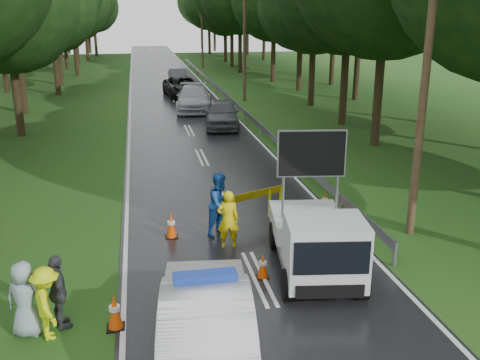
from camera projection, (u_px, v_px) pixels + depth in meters
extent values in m
plane|color=#1A4A15|center=(259.00, 278.00, 13.59)|extent=(160.00, 160.00, 0.00)
cube|color=black|center=(174.00, 99.00, 41.70)|extent=(7.00, 140.00, 0.02)
cylinder|color=gray|center=(395.00, 254.00, 14.15)|extent=(0.12, 0.12, 0.70)
cube|color=gray|center=(221.00, 91.00, 42.20)|extent=(0.05, 60.00, 0.30)
cylinder|color=#3F2D1D|center=(426.00, 67.00, 14.89)|extent=(0.24, 0.24, 10.00)
cylinder|color=#3F2D1D|center=(245.00, 33.00, 39.26)|extent=(0.24, 0.24, 10.00)
cylinder|color=#3F2D1D|center=(202.00, 25.00, 63.62)|extent=(0.24, 0.24, 10.00)
imported|color=silver|center=(206.00, 318.00, 10.36)|extent=(2.20, 5.03, 1.61)
cube|color=#1938A5|center=(205.00, 277.00, 10.09)|extent=(1.23, 0.46, 0.16)
cube|color=gray|center=(312.00, 247.00, 14.21)|extent=(2.36, 4.06, 0.23)
cube|color=silver|center=(307.00, 221.00, 14.97)|extent=(2.22, 2.45, 0.50)
cube|color=silver|center=(325.00, 251.00, 12.45)|extent=(2.02, 1.71, 1.55)
cube|color=black|center=(332.00, 258.00, 11.68)|extent=(1.68, 0.28, 0.78)
cube|color=black|center=(312.00, 154.00, 14.00)|extent=(1.73, 0.36, 1.19)
cylinder|color=black|center=(288.00, 285.00, 12.47)|extent=(0.36, 0.80, 0.77)
cylinder|color=black|center=(361.00, 283.00, 12.54)|extent=(0.36, 0.80, 0.77)
cylinder|color=black|center=(275.00, 235.00, 15.25)|extent=(0.36, 0.80, 0.77)
cylinder|color=black|center=(335.00, 234.00, 15.32)|extent=(0.36, 0.80, 0.77)
cube|color=#E5EA0C|center=(221.00, 215.00, 16.52)|extent=(0.07, 0.07, 0.94)
cube|color=#E5EA0C|center=(234.00, 212.00, 16.78)|extent=(0.07, 0.07, 0.94)
cube|color=#E5EA0C|center=(269.00, 203.00, 17.55)|extent=(0.07, 0.07, 0.94)
cube|color=#E5EA0C|center=(281.00, 200.00, 17.80)|extent=(0.07, 0.07, 0.94)
cube|color=#F2CC00|center=(252.00, 195.00, 17.03)|extent=(2.26, 1.04, 0.24)
imported|color=yellow|center=(228.00, 219.00, 15.13)|extent=(0.65, 0.44, 1.72)
imported|color=#184B9E|center=(221.00, 204.00, 16.02)|extent=(1.20, 1.18, 1.95)
imported|color=#D6EF0D|center=(47.00, 303.00, 10.91)|extent=(0.89, 1.16, 1.58)
imported|color=#383A3F|center=(58.00, 292.00, 11.25)|extent=(0.71, 1.06, 1.67)
imported|color=#899AA5|center=(25.00, 299.00, 10.99)|extent=(0.92, 0.72, 1.65)
imported|color=#464B4F|center=(222.00, 114.00, 31.23)|extent=(2.49, 4.95, 1.62)
imported|color=#A9ACB1|center=(194.00, 98.00, 36.67)|extent=(2.91, 5.87, 1.64)
imported|color=black|center=(183.00, 87.00, 42.79)|extent=(3.10, 5.83, 1.56)
imported|color=#45464D|center=(179.00, 77.00, 50.09)|extent=(1.74, 4.36, 1.41)
cube|color=black|center=(116.00, 327.00, 11.44)|extent=(0.39, 0.39, 0.03)
cone|color=#FF4A08|center=(115.00, 311.00, 11.32)|extent=(0.32, 0.32, 0.79)
cube|color=black|center=(263.00, 277.00, 13.60)|extent=(0.33, 0.33, 0.03)
cone|color=#FF4A08|center=(263.00, 265.00, 13.50)|extent=(0.27, 0.27, 0.68)
cube|color=black|center=(221.00, 210.00, 18.24)|extent=(0.31, 0.31, 0.03)
cone|color=#FF4A08|center=(221.00, 201.00, 18.14)|extent=(0.26, 0.26, 0.64)
cube|color=black|center=(172.00, 237.00, 16.04)|extent=(0.38, 0.38, 0.03)
cone|color=#FF4A08|center=(171.00, 225.00, 15.92)|extent=(0.31, 0.31, 0.78)
cube|color=black|center=(324.00, 210.00, 18.29)|extent=(0.30, 0.30, 0.03)
cone|color=#FF4A08|center=(325.00, 201.00, 18.19)|extent=(0.25, 0.25, 0.62)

